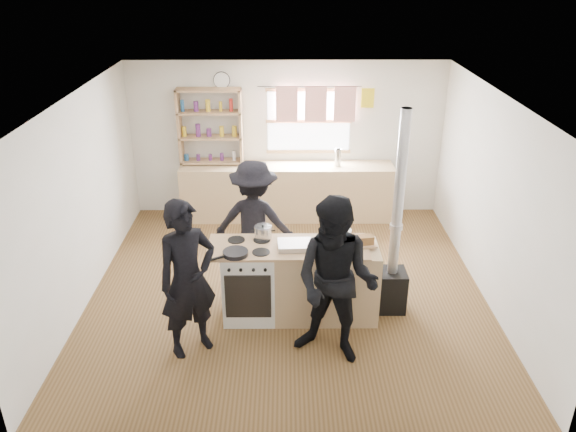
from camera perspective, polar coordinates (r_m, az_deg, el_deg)
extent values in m
cube|color=brown|center=(7.36, -0.05, -7.48)|extent=(5.00, 5.00, 0.01)
cube|color=tan|center=(9.13, -0.11, 2.48)|extent=(3.40, 0.55, 0.90)
cube|color=tan|center=(9.14, -7.70, 5.54)|extent=(1.00, 0.28, 0.03)
cube|color=tan|center=(9.02, -7.84, 7.93)|extent=(1.00, 0.28, 0.03)
cube|color=tan|center=(8.91, -7.99, 10.39)|extent=(1.00, 0.28, 0.03)
cube|color=tan|center=(8.83, -8.13, 12.59)|extent=(1.00, 0.28, 0.03)
cube|color=tan|center=(9.05, -10.96, 8.86)|extent=(0.04, 0.28, 1.20)
cube|color=tan|center=(8.92, -4.81, 9.00)|extent=(0.04, 0.28, 1.20)
cylinder|color=silver|center=(8.96, 5.09, 5.96)|extent=(0.10, 0.10, 0.28)
cube|color=silver|center=(6.67, -3.92, -6.72)|extent=(0.60, 0.60, 0.90)
cube|color=tan|center=(6.67, 3.87, -6.70)|extent=(1.20, 0.60, 0.90)
cube|color=tan|center=(6.42, -0.03, -3.20)|extent=(1.84, 0.64, 0.03)
cylinder|color=black|center=(6.25, -5.36, -3.77)|extent=(0.39, 0.39, 0.05)
cylinder|color=#24591E|center=(6.24, -5.36, -3.65)|extent=(0.25, 0.25, 0.02)
cube|color=silver|center=(6.37, 0.70, -2.98)|extent=(0.39, 0.30, 0.06)
cube|color=brown|center=(6.36, 0.70, -2.83)|extent=(0.34, 0.26, 0.02)
cylinder|color=silver|center=(6.57, -2.54, -1.70)|extent=(0.20, 0.20, 0.14)
cylinder|color=silver|center=(6.54, -2.55, -1.11)|extent=(0.21, 0.21, 0.01)
sphere|color=black|center=(6.53, -2.55, -1.00)|extent=(0.03, 0.03, 0.03)
cylinder|color=silver|center=(6.47, 5.33, -2.14)|extent=(0.25, 0.25, 0.16)
cylinder|color=silver|center=(6.43, 5.36, -1.46)|extent=(0.26, 0.26, 0.01)
sphere|color=black|center=(6.43, 5.36, -1.35)|extent=(0.03, 0.03, 0.03)
cube|color=tan|center=(6.49, 7.66, -2.89)|extent=(0.31, 0.25, 0.02)
cube|color=olive|center=(6.46, 7.69, -2.42)|extent=(0.24, 0.15, 0.10)
cube|color=black|center=(6.98, 10.36, -7.40)|extent=(0.35, 0.35, 0.52)
cylinder|color=#ADADB2|center=(6.40, 11.21, 2.09)|extent=(0.12, 0.12, 1.98)
imported|color=black|center=(5.97, -10.14, -6.35)|extent=(0.77, 0.71, 1.77)
imported|color=black|center=(5.78, 4.90, -6.73)|extent=(1.10, 0.99, 1.84)
imported|color=black|center=(7.24, -3.43, -0.61)|extent=(1.15, 0.77, 1.65)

